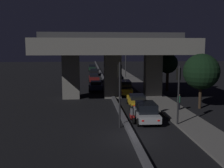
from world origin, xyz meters
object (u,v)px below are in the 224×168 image
at_px(street_lamp, 124,56).
at_px(pedestrian_on_sidewalk, 179,102).
at_px(car_dark_green_fourth_oncoming, 92,68).
at_px(car_dark_blue_lead_oncoming, 96,86).
at_px(car_dark_red_second_oncoming, 94,78).
at_px(car_dark_blue_fourth, 118,81).
at_px(car_silver_fifth, 114,76).
at_px(car_taxi_yellow_third, 125,87).
at_px(traffic_light_right_of_median, 178,85).
at_px(car_silver_lead, 146,112).
at_px(car_white_sixth, 111,72).
at_px(motorcycle_red_filtering_near, 132,115).
at_px(car_taxi_yellow_second, 137,100).
at_px(traffic_light_left_of_median, 120,83).
at_px(car_black_third_oncoming, 94,72).

height_order(street_lamp, pedestrian_on_sidewalk, street_lamp).
bearing_deg(street_lamp, car_dark_green_fourth_oncoming, 109.36).
relative_size(car_dark_blue_lead_oncoming, car_dark_red_second_oncoming, 1.02).
bearing_deg(car_dark_blue_fourth, car_silver_fifth, 1.44).
relative_size(car_silver_fifth, car_dark_green_fourth_oncoming, 0.94).
xyz_separation_m(car_dark_blue_fourth, car_dark_green_fourth_oncoming, (-3.96, 28.44, 0.03)).
relative_size(car_taxi_yellow_third, car_dark_blue_lead_oncoming, 0.94).
relative_size(street_lamp, car_dark_blue_lead_oncoming, 1.74).
height_order(traffic_light_right_of_median, car_dark_green_fourth_oncoming, traffic_light_right_of_median).
relative_size(car_silver_lead, car_white_sixth, 0.85).
distance_m(car_dark_blue_fourth, motorcycle_red_filtering_near, 21.77).
distance_m(car_dark_green_fourth_oncoming, pedestrian_on_sidewalk, 47.43).
xyz_separation_m(car_white_sixth, car_dark_green_fourth_oncoming, (-4.03, 13.21, -0.10)).
bearing_deg(car_silver_fifth, motorcycle_red_filtering_near, 175.52).
bearing_deg(car_taxi_yellow_third, car_taxi_yellow_second, -175.15).
relative_size(traffic_light_left_of_median, car_white_sixth, 1.09).
bearing_deg(car_dark_red_second_oncoming, car_silver_lead, 7.03).
height_order(traffic_light_left_of_median, street_lamp, street_lamp).
height_order(car_white_sixth, car_black_third_oncoming, car_white_sixth).
bearing_deg(car_white_sixth, car_dark_green_fourth_oncoming, 15.41).
bearing_deg(car_taxi_yellow_third, motorcycle_red_filtering_near, 176.64).
bearing_deg(car_dark_blue_fourth, street_lamp, -11.04).
bearing_deg(street_lamp, car_taxi_yellow_third, -97.40).
distance_m(car_silver_lead, car_black_third_oncoming, 39.09).
distance_m(traffic_light_left_of_median, street_lamp, 33.92).
bearing_deg(car_dark_blue_lead_oncoming, pedestrian_on_sidewalk, 30.24).
distance_m(traffic_light_left_of_median, car_taxi_yellow_third, 14.63).
relative_size(car_white_sixth, car_dark_red_second_oncoming, 1.14).
height_order(car_taxi_yellow_third, car_dark_blue_lead_oncoming, car_taxi_yellow_third).
distance_m(traffic_light_left_of_median, car_silver_fifth, 31.87).
relative_size(street_lamp, car_dark_green_fourth_oncoming, 1.76).
distance_m(car_dark_blue_lead_oncoming, motorcycle_red_filtering_near, 17.24).
xyz_separation_m(car_taxi_yellow_third, car_silver_fifth, (0.19, 17.44, -0.29)).
bearing_deg(motorcycle_red_filtering_near, car_silver_lead, -91.45).
distance_m(street_lamp, car_dark_green_fourth_oncoming, 19.43).
bearing_deg(traffic_light_right_of_median, pedestrian_on_sidewalk, 69.24).
relative_size(traffic_light_left_of_median, car_dark_blue_lead_oncoming, 1.22).
relative_size(traffic_light_right_of_median, car_white_sixth, 1.03).
distance_m(car_dark_blue_lead_oncoming, car_dark_green_fourth_oncoming, 33.13).
xyz_separation_m(traffic_light_left_of_median, car_white_sixth, (2.62, 38.33, -2.62)).
distance_m(traffic_light_left_of_median, car_dark_blue_fourth, 23.41).
bearing_deg(street_lamp, pedestrian_on_sidewalk, -86.66).
xyz_separation_m(traffic_light_right_of_median, car_dark_blue_fourth, (-2.23, 23.11, -2.54)).
bearing_deg(car_white_sixth, street_lamp, -155.98).
xyz_separation_m(traffic_light_right_of_median, pedestrian_on_sidewalk, (1.82, 4.80, -2.42)).
distance_m(car_dark_blue_fourth, car_dark_red_second_oncoming, 6.05).
relative_size(car_taxi_yellow_third, car_white_sixth, 0.85).
relative_size(car_silver_lead, car_black_third_oncoming, 0.88).
height_order(car_black_third_oncoming, pedestrian_on_sidewalk, pedestrian_on_sidewalk).
bearing_deg(traffic_light_right_of_median, car_taxi_yellow_third, 99.47).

